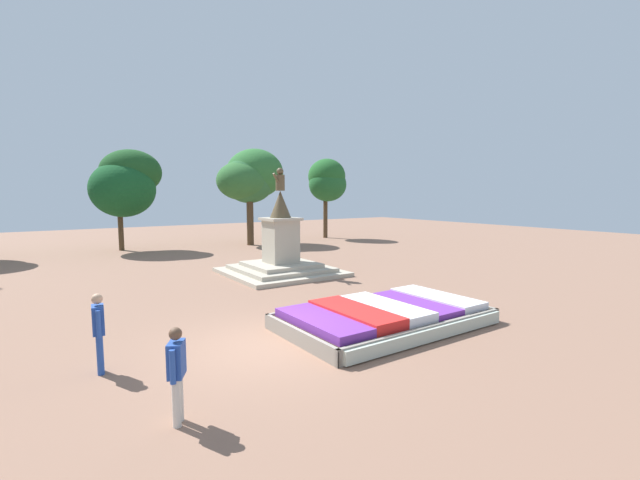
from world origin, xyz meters
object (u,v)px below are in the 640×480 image
Objects in this scene: flower_planter at (385,316)px; pedestrian_crossing_plaza at (177,369)px; pedestrian_near_planter at (99,328)px; statue_monument at (281,255)px.

pedestrian_crossing_plaza is (-6.13, -1.91, 0.62)m from flower_planter.
pedestrian_crossing_plaza is at bearing -74.94° from pedestrian_near_planter.
flower_planter is at bearing -7.50° from pedestrian_near_planter.
pedestrian_near_planter is 1.05× the size of pedestrian_crossing_plaza.
pedestrian_near_planter is at bearing 172.50° from flower_planter.
pedestrian_near_planter is (-8.21, -7.40, 0.06)m from statue_monument.
flower_planter is 8.43m from statue_monument.
flower_planter is at bearing 17.32° from pedestrian_crossing_plaza.
statue_monument is at bearing 42.04° from pedestrian_near_planter.
pedestrian_near_planter reaches higher than flower_planter.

